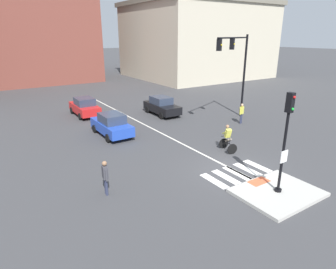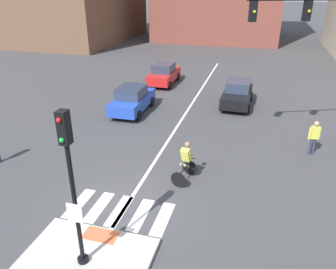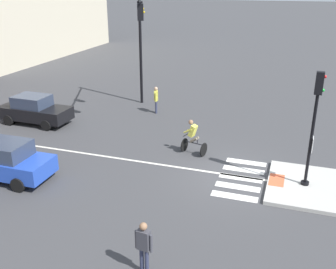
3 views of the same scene
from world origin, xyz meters
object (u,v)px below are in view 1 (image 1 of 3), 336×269
at_px(traffic_light_mast, 238,62).
at_px(cyclist, 228,138).
at_px(signal_pole, 286,134).
at_px(car_black_eastbound_far, 162,106).
at_px(pedestrian_at_curb_left, 105,175).
at_px(pedestrian_waiting_far_side, 242,112).
at_px(car_red_westbound_distant, 85,107).
at_px(car_blue_westbound_far, 112,125).

xyz_separation_m(traffic_light_mast, cyclist, (-5.33, -4.77, -4.01)).
bearing_deg(signal_pole, car_black_eastbound_far, 78.61).
distance_m(pedestrian_at_curb_left, pedestrian_waiting_far_side, 14.39).
relative_size(signal_pole, car_red_westbound_distant, 1.11).
xyz_separation_m(cyclist, pedestrian_at_curb_left, (-8.41, -0.88, 0.11)).
height_order(signal_pole, car_black_eastbound_far, signal_pole).
relative_size(car_black_eastbound_far, car_blue_westbound_far, 1.00).
bearing_deg(car_black_eastbound_far, signal_pole, -101.39).
distance_m(signal_pole, traffic_light_mast, 12.37).
bearing_deg(car_black_eastbound_far, traffic_light_mast, -50.48).
distance_m(traffic_light_mast, pedestrian_at_curb_left, 15.36).
bearing_deg(pedestrian_waiting_far_side, signal_pole, -128.04).
relative_size(pedestrian_at_curb_left, pedestrian_waiting_far_side, 1.00).
height_order(car_red_westbound_distant, pedestrian_waiting_far_side, pedestrian_waiting_far_side).
bearing_deg(pedestrian_at_curb_left, car_red_westbound_distant, 75.72).
distance_m(traffic_light_mast, car_black_eastbound_far, 7.64).
bearing_deg(signal_pole, pedestrian_at_curb_left, 147.14).
bearing_deg(car_red_westbound_distant, pedestrian_waiting_far_side, -43.52).
xyz_separation_m(signal_pole, car_black_eastbound_far, (3.00, 14.91, -2.09)).
relative_size(signal_pole, cyclist, 2.72).
distance_m(car_red_westbound_distant, car_blue_westbound_far, 6.52).
relative_size(traffic_light_mast, car_blue_westbound_far, 1.70).
xyz_separation_m(traffic_light_mast, car_blue_westbound_far, (-10.25, 1.99, -4.07)).
bearing_deg(pedestrian_waiting_far_side, car_red_westbound_distant, 136.48).
height_order(traffic_light_mast, pedestrian_waiting_far_side, traffic_light_mast).
xyz_separation_m(signal_pole, car_red_westbound_distant, (-3.02, 18.44, -2.09)).
bearing_deg(pedestrian_at_curb_left, car_blue_westbound_far, 65.46).
distance_m(traffic_light_mast, car_red_westbound_distant, 13.85).
xyz_separation_m(pedestrian_at_curb_left, pedestrian_waiting_far_side, (13.61, 4.66, 0.00)).
bearing_deg(car_red_westbound_distant, cyclist, -70.12).
bearing_deg(car_red_westbound_distant, signal_pole, -80.71).
height_order(signal_pole, pedestrian_at_curb_left, signal_pole).
relative_size(car_red_westbound_distant, cyclist, 2.44).
bearing_deg(traffic_light_mast, pedestrian_waiting_far_side, -97.44).
xyz_separation_m(car_blue_westbound_far, cyclist, (4.92, -6.77, 0.06)).
distance_m(signal_pole, pedestrian_waiting_far_side, 11.51).
xyz_separation_m(car_black_eastbound_far, pedestrian_at_curb_left, (-9.63, -10.64, 0.17)).
bearing_deg(traffic_light_mast, signal_pole, -125.65).
bearing_deg(car_blue_westbound_far, car_red_westbound_distant, 88.98).
bearing_deg(cyclist, traffic_light_mast, 41.84).
bearing_deg(car_black_eastbound_far, car_blue_westbound_far, -153.98).
bearing_deg(traffic_light_mast, cyclist, -138.16).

